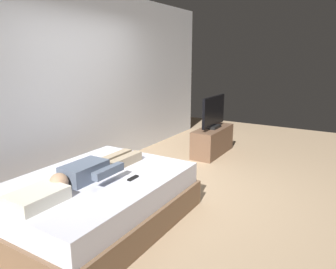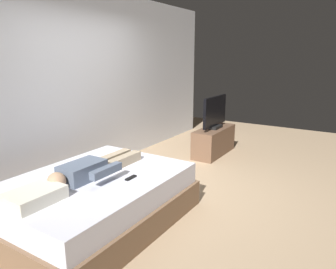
{
  "view_description": "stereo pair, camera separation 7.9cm",
  "coord_description": "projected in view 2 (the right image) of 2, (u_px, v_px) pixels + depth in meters",
  "views": [
    {
      "loc": [
        -3.36,
        -1.93,
        1.81
      ],
      "look_at": [
        0.44,
        0.37,
        0.69
      ],
      "focal_mm": 33.66,
      "sensor_mm": 36.0,
      "label": 1
    },
    {
      "loc": [
        -3.31,
        -1.99,
        1.81
      ],
      "look_at": [
        0.44,
        0.37,
        0.69
      ],
      "focal_mm": 33.66,
      "sensor_mm": 36.0,
      "label": 2
    }
  ],
  "objects": [
    {
      "name": "ground_plane",
      "position": [
        174.0,
        195.0,
        4.19
      ],
      "size": [
        10.0,
        10.0,
        0.0
      ],
      "primitive_type": "plane",
      "color": "tan"
    },
    {
      "name": "remote",
      "position": [
        131.0,
        178.0,
        3.33
      ],
      "size": [
        0.15,
        0.04,
        0.02
      ],
      "primitive_type": "cube",
      "color": "black",
      "rests_on": "bed"
    },
    {
      "name": "pillow",
      "position": [
        34.0,
        196.0,
        2.78
      ],
      "size": [
        0.48,
        0.34,
        0.12
      ],
      "primitive_type": "cube",
      "color": "silver",
      "rests_on": "bed"
    },
    {
      "name": "tv_stand",
      "position": [
        214.0,
        141.0,
        5.88
      ],
      "size": [
        1.1,
        0.4,
        0.5
      ],
      "primitive_type": "cube",
      "color": "brown",
      "rests_on": "ground"
    },
    {
      "name": "bed",
      "position": [
        95.0,
        201.0,
        3.44
      ],
      "size": [
        2.07,
        1.52,
        0.54
      ],
      "color": "brown",
      "rests_on": "ground"
    },
    {
      "name": "person",
      "position": [
        93.0,
        168.0,
        3.4
      ],
      "size": [
        1.26,
        0.46,
        0.18
      ],
      "color": "slate",
      "rests_on": "bed"
    },
    {
      "name": "tv",
      "position": [
        215.0,
        113.0,
        5.75
      ],
      "size": [
        0.88,
        0.2,
        0.59
      ],
      "color": "black",
      "rests_on": "tv_stand"
    },
    {
      "name": "back_wall",
      "position": [
        98.0,
        82.0,
        5.04
      ],
      "size": [
        6.4,
        0.1,
        2.8
      ],
      "primitive_type": "cube",
      "color": "silver",
      "rests_on": "ground"
    }
  ]
}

